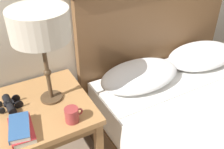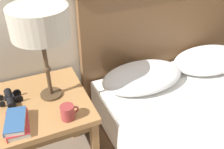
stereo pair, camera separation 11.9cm
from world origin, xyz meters
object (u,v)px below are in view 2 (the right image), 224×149
Objects in this scene: table_lamp at (40,24)px; book_on_nightstand at (18,124)px; binoculars_pair at (10,98)px; nightstand at (40,112)px; book_stacked_on_top at (15,121)px; coffee_mug at (68,112)px.

book_on_nightstand is at bearing -138.88° from table_lamp.
nightstand is at bearing -24.61° from binoculars_pair.
binoculars_pair is (-0.01, 0.23, -0.02)m from book_stacked_on_top.
table_lamp is at bearing 40.56° from book_stacked_on_top.
nightstand is at bearing 49.26° from book_stacked_on_top.
table_lamp reaches higher than book_on_nightstand.
binoculars_pair reaches higher than nightstand.
book_stacked_on_top is at bearing -161.74° from book_on_nightstand.
book_stacked_on_top reaches higher than nightstand.
table_lamp is 2.57× the size of book_on_nightstand.
book_on_nightstand is at bearing -129.69° from nightstand.
book_stacked_on_top is at bearing 171.05° from coffee_mug.
book_stacked_on_top is 2.03× the size of coffee_mug.
coffee_mug reaches higher than book_on_nightstand.
book_stacked_on_top is 1.29× the size of binoculars_pair.
binoculars_pair is at bearing 91.58° from book_stacked_on_top.
book_stacked_on_top is 0.27m from coffee_mug.
book_stacked_on_top reaches higher than binoculars_pair.
table_lamp reaches higher than book_stacked_on_top.
book_on_nightstand is 0.23m from binoculars_pair.
nightstand is 3.01× the size of book_on_nightstand.
book_on_nightstand is 1.04× the size of book_stacked_on_top.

